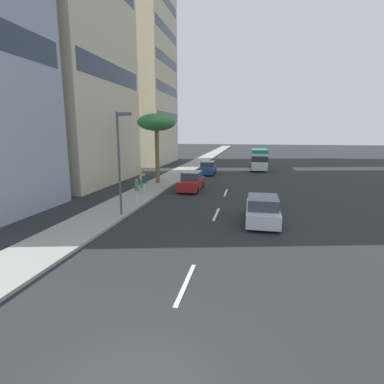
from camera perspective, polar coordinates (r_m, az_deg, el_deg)
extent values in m
plane|color=#26282B|center=(37.12, 7.49, 2.66)|extent=(198.00, 198.00, 0.00)
cube|color=#9E9B93|center=(38.20, -3.28, 3.09)|extent=(162.00, 3.15, 0.15)
cube|color=silver|center=(11.62, -1.17, -16.56)|extent=(3.20, 0.16, 0.01)
cube|color=silver|center=(20.58, 4.52, -4.11)|extent=(3.20, 0.16, 0.01)
cube|color=silver|center=(27.86, 6.27, -0.11)|extent=(3.20, 0.16, 0.01)
cube|color=silver|center=(19.18, 12.88, -3.76)|extent=(4.61, 1.90, 0.78)
cube|color=#38424C|center=(18.79, 12.99, -1.84)|extent=(2.54, 1.75, 0.64)
cylinder|color=black|center=(20.61, 10.30, -3.33)|extent=(0.64, 0.22, 0.64)
cylinder|color=black|center=(20.67, 15.15, -3.50)|extent=(0.64, 0.22, 0.64)
cylinder|color=black|center=(17.85, 10.16, -5.59)|extent=(0.64, 0.22, 0.64)
cylinder|color=black|center=(17.93, 15.78, -5.78)|extent=(0.64, 0.22, 0.64)
cube|color=#A51E1E|center=(28.82, -0.11, 1.53)|extent=(4.70, 1.75, 0.85)
cube|color=#38424C|center=(28.93, -0.02, 3.12)|extent=(2.58, 1.61, 0.69)
cylinder|color=black|center=(27.32, 0.96, 0.40)|extent=(0.64, 0.22, 0.64)
cylinder|color=black|center=(27.64, -2.32, 0.52)|extent=(0.64, 0.22, 0.64)
cylinder|color=black|center=(30.14, 1.92, 1.41)|extent=(0.64, 0.22, 0.64)
cylinder|color=black|center=(30.43, -1.07, 1.51)|extent=(0.64, 0.22, 0.64)
cube|color=#1E478C|center=(39.77, 2.92, 4.14)|extent=(4.43, 1.76, 0.80)
cube|color=#38424C|center=(39.91, 2.98, 5.21)|extent=(2.44, 1.62, 0.65)
cylinder|color=black|center=(38.35, 3.83, 3.48)|extent=(0.64, 0.22, 0.64)
cylinder|color=black|center=(38.58, 1.44, 3.55)|extent=(0.64, 0.22, 0.64)
cylinder|color=black|center=(41.05, 4.31, 3.98)|extent=(0.64, 0.22, 0.64)
cylinder|color=black|center=(41.27, 2.07, 4.04)|extent=(0.64, 0.22, 0.64)
cube|color=silver|center=(45.39, 12.33, 5.76)|extent=(6.71, 2.17, 2.26)
cube|color=#268C66|center=(45.29, 12.40, 7.46)|extent=(6.71, 2.17, 0.43)
cube|color=#28333D|center=(45.36, 12.35, 6.31)|extent=(6.73, 2.17, 0.75)
cylinder|color=black|center=(47.41, 10.98, 4.89)|extent=(0.84, 0.26, 0.84)
cylinder|color=black|center=(47.45, 13.48, 4.79)|extent=(0.84, 0.26, 0.84)
cylinder|color=black|center=(43.54, 10.97, 4.35)|extent=(0.84, 0.26, 0.84)
cylinder|color=black|center=(43.59, 13.68, 4.25)|extent=(0.84, 0.26, 0.84)
cylinder|color=beige|center=(23.65, -10.20, -0.82)|extent=(0.14, 0.14, 0.86)
cylinder|color=beige|center=(23.79, -10.06, -0.74)|extent=(0.14, 0.14, 0.86)
cube|color=#4C8C66|center=(23.58, -10.19, 1.05)|extent=(0.39, 0.38, 0.68)
sphere|color=#9E7251|center=(23.50, -10.23, 2.14)|extent=(0.23, 0.23, 0.23)
cylinder|color=#4C8C66|center=(29.59, -9.37, 1.51)|extent=(0.14, 0.14, 0.77)
cylinder|color=#4C8C66|center=(29.74, -9.27, 1.56)|extent=(0.14, 0.14, 0.77)
cube|color=gold|center=(29.56, -9.36, 2.86)|extent=(0.22, 0.32, 0.61)
sphere|color=tan|center=(29.50, -9.39, 3.65)|extent=(0.21, 0.21, 0.21)
cylinder|color=beige|center=(27.21, -8.83, 0.74)|extent=(0.14, 0.14, 0.82)
cylinder|color=beige|center=(27.36, -8.72, 0.80)|extent=(0.14, 0.14, 0.82)
cube|color=navy|center=(27.16, -8.82, 2.30)|extent=(0.38, 0.38, 0.65)
sphere|color=tan|center=(27.10, -8.85, 3.21)|extent=(0.22, 0.22, 0.22)
cylinder|color=brown|center=(32.19, -6.45, 6.69)|extent=(0.42, 0.42, 5.60)
ellipsoid|color=#388442|center=(32.11, -6.59, 12.71)|extent=(3.88, 3.88, 1.75)
cylinder|color=#4C4C51|center=(19.90, -13.33, 4.97)|extent=(0.14, 0.14, 6.44)
cube|color=#4C4C51|center=(19.65, -12.51, 13.91)|extent=(0.24, 0.90, 0.20)
cube|color=#2D3847|center=(22.13, -31.73, 23.52)|extent=(9.93, 0.08, 1.79)
cube|color=#2D3847|center=(33.92, -14.58, 20.57)|extent=(13.19, 0.08, 1.86)
cube|color=beige|center=(55.75, -10.63, 21.28)|extent=(13.57, 11.38, 30.80)
cube|color=#2D3847|center=(53.13, -4.47, 13.64)|extent=(12.49, 0.08, 1.54)
cube|color=#2D3847|center=(53.51, -4.55, 18.39)|extent=(12.49, 0.08, 1.54)
cube|color=#2D3847|center=(54.25, -4.63, 23.04)|extent=(12.49, 0.08, 1.54)
cube|color=#2D3847|center=(55.34, -4.71, 27.53)|extent=(12.49, 0.08, 1.54)
cube|color=#2D3847|center=(56.75, -4.79, 31.83)|extent=(12.49, 0.08, 1.54)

